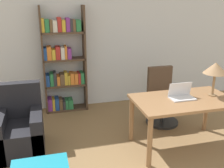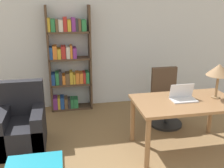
% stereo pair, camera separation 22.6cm
% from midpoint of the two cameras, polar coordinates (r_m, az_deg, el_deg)
% --- Properties ---
extents(wall_back, '(8.00, 0.06, 2.70)m').
position_cam_midpoint_polar(wall_back, '(5.31, -4.19, 9.61)').
color(wall_back, silver).
rests_on(wall_back, ground_plane).
extents(desk, '(1.44, 0.85, 0.76)m').
position_cam_midpoint_polar(desk, '(3.91, 13.65, -4.66)').
color(desk, olive).
rests_on(desk, ground_plane).
extents(laptop, '(0.35, 0.21, 0.22)m').
position_cam_midpoint_polar(laptop, '(3.88, 13.26, -2.34)').
color(laptop, silver).
rests_on(laptop, desk).
extents(table_lamp, '(0.35, 0.35, 0.50)m').
position_cam_midpoint_polar(table_lamp, '(4.02, 20.13, 3.15)').
color(table_lamp, olive).
rests_on(table_lamp, desk).
extents(office_chair, '(0.57, 0.57, 1.00)m').
position_cam_midpoint_polar(office_chair, '(4.72, 9.39, -3.40)').
color(office_chair, black).
rests_on(office_chair, ground_plane).
extents(armchair, '(0.66, 0.77, 0.95)m').
position_cam_midpoint_polar(armchair, '(4.13, -20.88, -9.43)').
color(armchair, black).
rests_on(armchair, ground_plane).
extents(bookshelf, '(0.81, 0.28, 2.02)m').
position_cam_midpoint_polar(bookshelf, '(5.12, -11.98, 4.25)').
color(bookshelf, '#4C3828').
rests_on(bookshelf, ground_plane).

